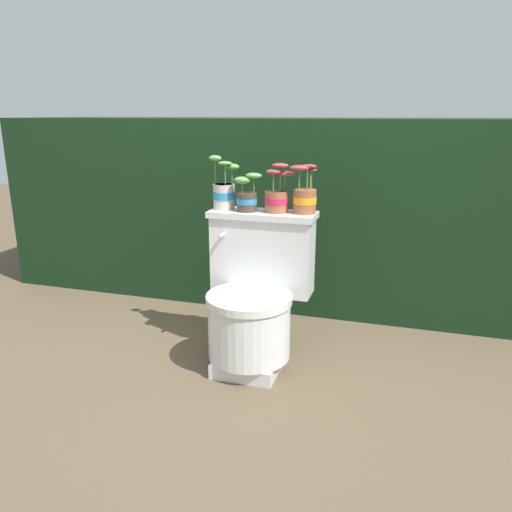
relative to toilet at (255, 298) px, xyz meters
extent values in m
plane|color=brown|center=(-0.06, -0.11, -0.33)|extent=(12.00, 12.00, 0.00)
cube|color=black|center=(-0.06, 1.08, 0.25)|extent=(3.82, 0.91, 1.16)
cube|color=silver|center=(0.00, -0.09, -0.30)|extent=(0.30, 0.32, 0.07)
cylinder|color=silver|center=(0.00, -0.09, -0.13)|extent=(0.39, 0.39, 0.27)
cylinder|color=silver|center=(0.00, -0.09, 0.03)|extent=(0.40, 0.40, 0.04)
cube|color=silver|center=(0.00, 0.13, 0.18)|extent=(0.50, 0.17, 0.38)
cube|color=silver|center=(0.00, 0.13, 0.38)|extent=(0.52, 0.19, 0.03)
cylinder|color=silver|center=(-0.17, 0.02, 0.29)|extent=(0.02, 0.05, 0.02)
cylinder|color=beige|center=(-0.20, 0.14, 0.46)|extent=(0.11, 0.11, 0.12)
cylinder|color=#2D84BC|center=(-0.20, 0.14, 0.47)|extent=(0.11, 0.11, 0.04)
cylinder|color=#332319|center=(-0.20, 0.14, 0.52)|extent=(0.10, 0.10, 0.01)
cylinder|color=#4C753D|center=(-0.17, 0.16, 0.56)|extent=(0.01, 0.01, 0.07)
ellipsoid|color=#569342|center=(-0.17, 0.16, 0.61)|extent=(0.08, 0.05, 0.03)
cylinder|color=#4C753D|center=(-0.19, 0.13, 0.57)|extent=(0.01, 0.01, 0.10)
ellipsoid|color=#569342|center=(-0.19, 0.13, 0.63)|extent=(0.07, 0.05, 0.02)
cylinder|color=#4C753D|center=(-0.25, 0.15, 0.58)|extent=(0.01, 0.01, 0.12)
ellipsoid|color=#569342|center=(-0.25, 0.15, 0.65)|extent=(0.07, 0.05, 0.03)
cylinder|color=#47382D|center=(-0.08, 0.12, 0.44)|extent=(0.10, 0.10, 0.09)
cylinder|color=#2D84BC|center=(-0.08, 0.12, 0.45)|extent=(0.10, 0.10, 0.03)
cylinder|color=#332319|center=(-0.08, 0.12, 0.48)|extent=(0.09, 0.09, 0.01)
cylinder|color=#4C753D|center=(-0.04, 0.12, 0.53)|extent=(0.01, 0.01, 0.08)
ellipsoid|color=#569342|center=(-0.04, 0.12, 0.57)|extent=(0.08, 0.06, 0.03)
cylinder|color=#4C753D|center=(-0.09, 0.10, 0.52)|extent=(0.01, 0.01, 0.05)
ellipsoid|color=#569342|center=(-0.09, 0.10, 0.55)|extent=(0.08, 0.06, 0.03)
cylinder|color=#9E5638|center=(0.07, 0.14, 0.45)|extent=(0.11, 0.11, 0.10)
cylinder|color=#D1234C|center=(0.07, 0.14, 0.46)|extent=(0.11, 0.11, 0.03)
cylinder|color=#332319|center=(0.07, 0.14, 0.50)|extent=(0.10, 0.10, 0.01)
cylinder|color=#4C753D|center=(0.06, 0.12, 0.54)|extent=(0.01, 0.01, 0.09)
ellipsoid|color=#93333D|center=(0.06, 0.12, 0.59)|extent=(0.07, 0.05, 0.02)
cylinder|color=#4C753D|center=(0.10, 0.16, 0.54)|extent=(0.01, 0.01, 0.07)
ellipsoid|color=#93333D|center=(0.10, 0.16, 0.58)|extent=(0.10, 0.07, 0.02)
cylinder|color=#4C753D|center=(0.09, 0.14, 0.56)|extent=(0.01, 0.01, 0.12)
ellipsoid|color=#93333D|center=(0.09, 0.14, 0.62)|extent=(0.08, 0.06, 0.02)
cylinder|color=#9E5638|center=(0.20, 0.15, 0.46)|extent=(0.11, 0.11, 0.11)
cylinder|color=orange|center=(0.20, 0.15, 0.46)|extent=(0.11, 0.11, 0.03)
cylinder|color=#332319|center=(0.20, 0.15, 0.51)|extent=(0.10, 0.10, 0.01)
cylinder|color=#4C753D|center=(0.22, 0.17, 0.56)|extent=(0.01, 0.01, 0.10)
ellipsoid|color=#93333D|center=(0.22, 0.17, 0.62)|extent=(0.06, 0.04, 0.02)
cylinder|color=#4C753D|center=(0.23, 0.17, 0.56)|extent=(0.01, 0.01, 0.09)
ellipsoid|color=#93333D|center=(0.23, 0.17, 0.60)|extent=(0.05, 0.04, 0.01)
cylinder|color=#4C753D|center=(0.18, 0.12, 0.56)|extent=(0.01, 0.01, 0.10)
ellipsoid|color=#93333D|center=(0.18, 0.12, 0.62)|extent=(0.09, 0.07, 0.03)
cylinder|color=#4C753D|center=(0.22, 0.13, 0.57)|extent=(0.01, 0.01, 0.11)
ellipsoid|color=#93333D|center=(0.22, 0.13, 0.63)|extent=(0.05, 0.04, 0.01)
camera|label=1|loc=(0.67, -2.16, 0.86)|focal=35.00mm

